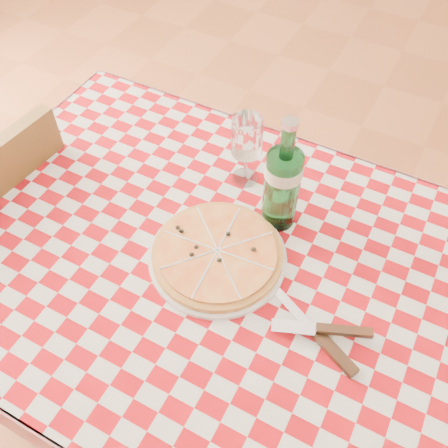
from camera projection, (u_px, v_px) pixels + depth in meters
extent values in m
plane|color=#985431|center=(221.00, 391.00, 1.66)|extent=(6.00, 6.00, 0.00)
cube|color=brown|center=(219.00, 271.00, 1.09)|extent=(1.20, 0.80, 0.04)
cylinder|color=brown|center=(129.00, 196.00, 1.72)|extent=(0.06, 0.06, 0.71)
cylinder|color=brown|center=(445.00, 329.00, 1.41)|extent=(0.06, 0.06, 0.71)
cube|color=maroon|center=(219.00, 265.00, 1.07)|extent=(1.30, 0.90, 0.01)
cylinder|color=brown|center=(93.00, 267.00, 1.72)|extent=(0.03, 0.03, 0.41)
cylinder|color=brown|center=(23.00, 225.00, 1.84)|extent=(0.03, 0.03, 0.41)
cylinder|color=brown|center=(19.00, 344.00, 1.54)|extent=(0.03, 0.03, 0.41)
cube|color=brown|center=(14.00, 216.00, 1.27)|extent=(0.07, 0.40, 0.43)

